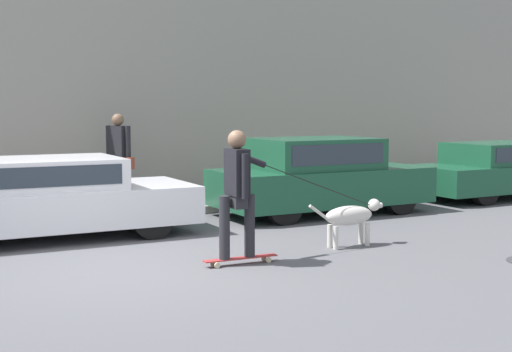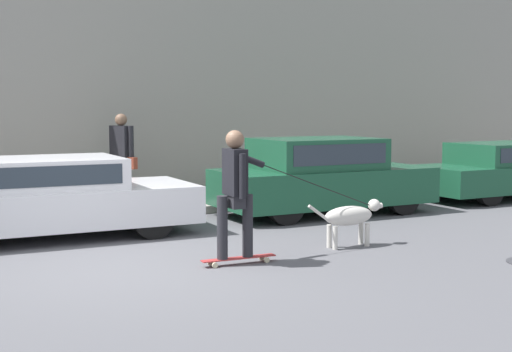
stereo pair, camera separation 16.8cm
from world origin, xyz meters
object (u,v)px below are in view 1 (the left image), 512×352
object	(u,v)px
parked_car_1	(49,198)
pedestrian_with_bag	(119,153)
parked_car_2	(319,177)
dog	(351,216)
parked_car_3	(507,170)
skateboarder	(238,188)

from	to	relation	value
parked_car_1	pedestrian_with_bag	distance (m)	2.97
parked_car_2	pedestrian_with_bag	world-z (taller)	pedestrian_with_bag
dog	parked_car_3	bearing A→B (deg)	24.96
skateboarder	parked_car_2	bearing A→B (deg)	45.49
parked_car_1	parked_car_3	distance (m)	9.70
dog	skateboarder	xyz separation A→B (m)	(-1.90, -0.24, 0.54)
pedestrian_with_bag	parked_car_2	bearing A→B (deg)	121.05
parked_car_1	dog	distance (m)	4.45
parked_car_2	skateboarder	world-z (taller)	skateboarder
dog	skateboarder	size ratio (longest dim) A/B	0.44
dog	skateboarder	bearing A→B (deg)	-171.55
parked_car_1	pedestrian_with_bag	xyz separation A→B (m)	(1.85, 2.28, 0.47)
dog	pedestrian_with_bag	world-z (taller)	pedestrian_with_bag
parked_car_1	parked_car_3	bearing A→B (deg)	2.07
parked_car_3	pedestrian_with_bag	bearing A→B (deg)	164.50
parked_car_1	parked_car_3	world-z (taller)	parked_car_1
parked_car_3	dog	world-z (taller)	parked_car_3
parked_car_2	pedestrian_with_bag	size ratio (longest dim) A/B	2.37
skateboarder	pedestrian_with_bag	distance (m)	5.23
parked_car_3	dog	xyz separation A→B (m)	(-6.17, -2.71, -0.16)
parked_car_2	parked_car_3	size ratio (longest dim) A/B	0.86
parked_car_1	dog	bearing A→B (deg)	-35.47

